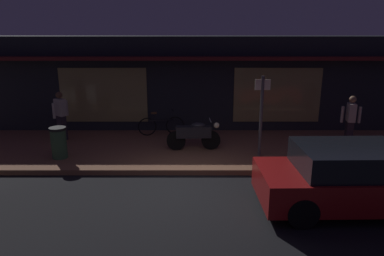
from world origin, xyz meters
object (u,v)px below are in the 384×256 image
object	(u,v)px
motorcycle	(195,134)
person_bystander	(351,121)
sign_post	(262,112)
trash_bin	(59,142)
bicycle_parked	(162,125)
person_photographer	(62,115)
parked_car_far	(353,178)

from	to	relation	value
motorcycle	person_bystander	xyz separation A→B (m)	(4.96, 0.27, 0.38)
sign_post	trash_bin	xyz separation A→B (m)	(-5.94, -0.17, -0.89)
bicycle_parked	person_photographer	distance (m)	3.44
bicycle_parked	trash_bin	size ratio (longest dim) A/B	1.76
motorcycle	trash_bin	bearing A→B (deg)	-169.14
motorcycle	person_bystander	distance (m)	4.99
person_photographer	sign_post	xyz separation A→B (m)	(6.49, -1.65, 0.48)
motorcycle	person_bystander	bearing A→B (deg)	3.10
bicycle_parked	person_bystander	xyz separation A→B (m)	(6.16, -1.36, 0.52)
motorcycle	person_photographer	distance (m)	4.68
trash_bin	person_bystander	bearing A→B (deg)	6.59
sign_post	trash_bin	world-z (taller)	sign_post
motorcycle	sign_post	world-z (taller)	sign_post
person_photographer	parked_car_far	bearing A→B (deg)	-30.21
parked_car_far	motorcycle	bearing A→B (deg)	133.51
person_photographer	trash_bin	xyz separation A→B (m)	(0.55, -1.82, -0.41)
motorcycle	person_bystander	world-z (taller)	person_bystander
person_photographer	sign_post	distance (m)	6.71
bicycle_parked	person_photographer	bearing A→B (deg)	-170.16
person_bystander	sign_post	distance (m)	3.18
motorcycle	sign_post	distance (m)	2.21
sign_post	trash_bin	size ratio (longest dim) A/B	2.58
person_bystander	person_photographer	bearing A→B (deg)	175.29
person_photographer	parked_car_far	world-z (taller)	person_photographer
motorcycle	person_photographer	world-z (taller)	person_photographer
trash_bin	parked_car_far	bearing A→B (deg)	-20.77
sign_post	parked_car_far	world-z (taller)	sign_post
motorcycle	parked_car_far	bearing A→B (deg)	-46.49
person_photographer	parked_car_far	xyz separation A→B (m)	(7.93, -4.62, -0.32)
bicycle_parked	person_photographer	xyz separation A→B (m)	(-3.35, -0.58, 0.52)
person_bystander	trash_bin	bearing A→B (deg)	-173.41
bicycle_parked	parked_car_far	xyz separation A→B (m)	(4.58, -5.20, 0.20)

